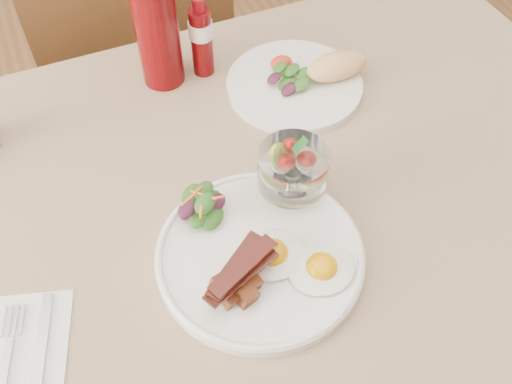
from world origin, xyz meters
The scene contains 11 objects.
table centered at (0.00, 0.00, 0.66)m, with size 1.33×0.88×0.75m.
chair_far centered at (0.00, 0.66, 0.52)m, with size 0.42×0.42×0.93m.
main_plate centered at (0.00, -0.08, 0.76)m, with size 0.28×0.28×0.02m, color white.
fried_eggs centered at (0.04, -0.12, 0.77)m, with size 0.15×0.13×0.02m.
bacon_potato_pile centered at (-0.04, -0.12, 0.79)m, with size 0.11×0.08×0.05m.
side_salad centered at (-0.05, 0.00, 0.79)m, with size 0.07×0.07×0.04m.
fruit_cup centered at (0.08, -0.01, 0.82)m, with size 0.10×0.10×0.10m.
second_plate centered at (0.21, 0.21, 0.77)m, with size 0.25×0.23×0.06m.
ketchup_bottle centered at (0.00, 0.32, 0.85)m, with size 0.09×0.09×0.21m.
hot_sauce_bottle centered at (0.07, 0.31, 0.82)m, with size 0.05×0.05×0.14m.
napkin_cutlery centered at (-0.31, -0.11, 0.75)m, with size 0.15×0.21×0.01m.
Camera 1 is at (-0.16, -0.46, 1.41)m, focal length 40.00 mm.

